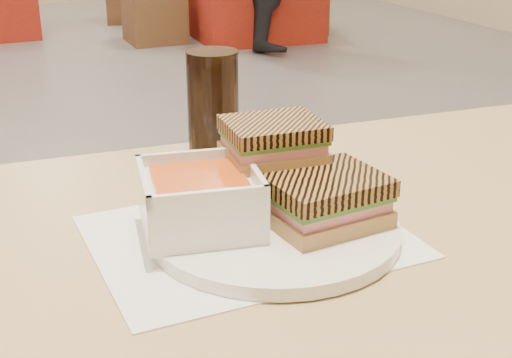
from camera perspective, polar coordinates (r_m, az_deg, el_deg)
name	(u,v)px	position (r m, az deg, el deg)	size (l,w,h in m)	color
main_table	(365,306)	(0.91, 8.62, -9.92)	(1.24, 0.78, 0.75)	tan
tray_liner	(248,236)	(0.81, -0.62, -4.57)	(0.35, 0.27, 0.00)	white
plate	(274,230)	(0.81, 1.48, -4.04)	(0.28, 0.28, 0.02)	white
soup_bowl	(200,201)	(0.79, -4.47, -1.77)	(0.15, 0.15, 0.07)	white
panini_lower	(325,199)	(0.80, 5.47, -1.61)	(0.13, 0.12, 0.06)	tan
panini_upper	(273,141)	(0.84, 1.38, 3.02)	(0.12, 0.10, 0.05)	tan
cola_glass	(213,106)	(1.02, -3.42, 5.82)	(0.07, 0.07, 0.16)	black
bg_chair_1l	(154,11)	(5.64, -8.08, 13.04)	(0.42, 0.42, 0.46)	brown
bg_chair_1r	(301,5)	(6.00, 3.59, 13.64)	(0.49, 0.49, 0.44)	brown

